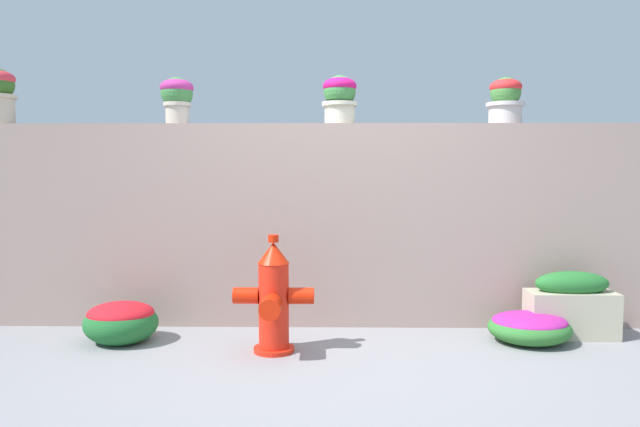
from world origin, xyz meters
TOP-DOWN VIEW (x-y plane):
  - ground_plane at (0.00, 0.00)m, footprint 24.00×24.00m
  - stone_wall at (0.00, 1.13)m, footprint 5.97×0.37m
  - potted_plant_1 at (-1.27, 1.14)m, footprint 0.26×0.26m
  - potted_plant_2 at (0.02, 1.11)m, footprint 0.28×0.28m
  - potted_plant_3 at (1.33, 1.15)m, footprint 0.30×0.30m
  - fire_hydrant at (-0.43, 0.32)m, footprint 0.54×0.43m
  - flower_bush_left at (1.37, 0.58)m, footprint 0.58×0.52m
  - flower_bush_right at (-1.54, 0.53)m, footprint 0.52×0.47m
  - planter_box at (1.71, 0.71)m, footprint 0.63×0.26m

SIDE VIEW (x-z plane):
  - ground_plane at x=0.00m, z-range 0.00..0.00m
  - flower_bush_left at x=1.37m, z-range 0.00..0.22m
  - flower_bush_right at x=-1.54m, z-range 0.01..0.31m
  - planter_box at x=1.71m, z-range -0.01..0.48m
  - fire_hydrant at x=-0.43m, z-range -0.04..0.76m
  - stone_wall at x=0.00m, z-range 0.00..1.58m
  - potted_plant_3 at x=1.33m, z-range 1.60..1.97m
  - potted_plant_2 at x=0.02m, z-range 1.61..1.99m
  - potted_plant_1 at x=-1.27m, z-range 1.62..2.00m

